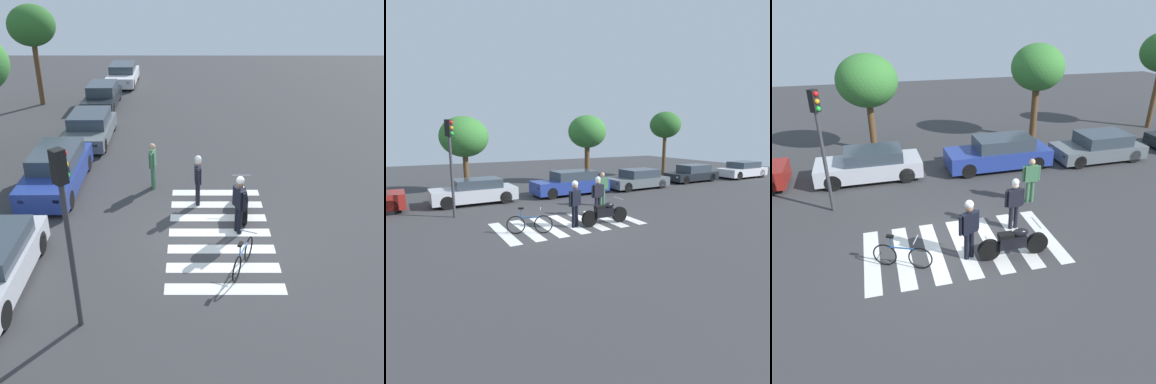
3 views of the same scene
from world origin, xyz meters
TOP-DOWN VIEW (x-y plane):
  - ground_plane at (0.00, 0.00)m, footprint 60.00×60.00m
  - police_motorcycle at (1.29, -0.80)m, footprint 2.12×0.62m
  - leaning_bicycle at (-1.86, -0.51)m, footprint 1.58×0.74m
  - officer_on_foot at (1.86, 0.65)m, footprint 0.67×0.23m
  - officer_by_motorcycle at (0.04, -0.56)m, footprint 0.65×0.38m
  - pedestrian_bystander at (3.13, 2.25)m, footprint 0.68×0.23m
  - crosswalk_stripes at (-0.00, 0.00)m, footprint 5.85×3.09m
  - car_silver_sedan at (-2.52, 5.92)m, footprint 4.34×1.89m
  - car_blue_hatchback at (3.14, 5.73)m, footprint 4.68×1.82m
  - car_grey_coupe at (8.12, 5.54)m, footprint 4.26×1.96m
  - car_black_suv at (13.75, 5.96)m, footprint 4.20×1.76m
  - car_white_van at (19.14, 5.52)m, footprint 4.42×1.87m
  - traffic_light_pole at (-3.93, 3.36)m, footprint 0.35×0.34m
  - street_tree_mid at (-2.26, 9.57)m, footprint 2.93×2.93m
  - street_tree_far at (6.51, 9.57)m, footprint 2.82×2.82m
  - street_tree_end at (14.19, 9.57)m, footprint 2.58×2.58m

SIDE VIEW (x-z plane):
  - ground_plane at x=0.00m, z-range 0.00..0.00m
  - crosswalk_stripes at x=0.00m, z-range 0.00..0.01m
  - leaning_bicycle at x=-1.86m, z-range -0.12..0.88m
  - police_motorcycle at x=1.29m, z-range -0.06..0.99m
  - car_black_suv at x=13.75m, z-range -0.03..1.26m
  - car_grey_coupe at x=8.12m, z-range -0.03..1.26m
  - car_silver_sedan at x=-2.52m, z-range -0.02..1.29m
  - car_white_van at x=19.14m, z-range -0.02..1.32m
  - car_blue_hatchback at x=3.14m, z-range -0.03..1.40m
  - pedestrian_bystander at x=3.13m, z-range 0.13..1.84m
  - officer_on_foot at x=1.86m, z-range 0.14..1.92m
  - officer_by_motorcycle at x=0.04m, z-range 0.16..2.03m
  - traffic_light_pole at x=-3.93m, z-range 0.73..4.99m
  - street_tree_mid at x=-2.26m, z-range 1.08..5.79m
  - street_tree_far at x=6.51m, z-range 1.25..6.23m
  - street_tree_end at x=14.19m, z-range 1.58..7.04m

